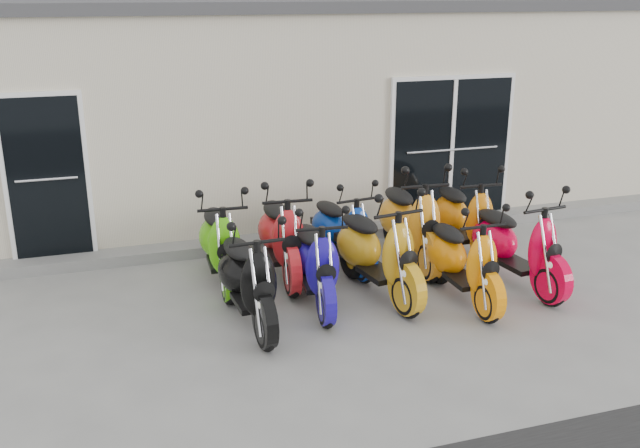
% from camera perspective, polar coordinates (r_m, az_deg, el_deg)
% --- Properties ---
extents(ground, '(80.00, 80.00, 0.00)m').
position_cam_1_polar(ground, '(8.57, 1.23, -5.97)').
color(ground, gray).
rests_on(ground, ground).
extents(building, '(14.00, 6.00, 3.20)m').
position_cam_1_polar(building, '(12.98, -6.30, 9.69)').
color(building, beige).
rests_on(building, ground).
extents(roof_cap, '(14.20, 6.20, 0.16)m').
position_cam_1_polar(roof_cap, '(12.84, -6.57, 17.12)').
color(roof_cap, '#3F3F42').
rests_on(roof_cap, building).
extents(front_step, '(14.00, 0.40, 0.15)m').
position_cam_1_polar(front_step, '(10.34, -2.40, -1.19)').
color(front_step, gray).
rests_on(front_step, ground).
extents(door_left, '(1.07, 0.08, 2.22)m').
position_cam_1_polar(door_left, '(9.84, -21.05, 3.77)').
color(door_left, black).
rests_on(door_left, front_step).
extents(door_right, '(2.02, 0.08, 2.22)m').
position_cam_1_polar(door_right, '(11.09, 10.44, 6.23)').
color(door_right, black).
rests_on(door_right, front_step).
extents(scooter_front_black, '(0.77, 1.88, 1.36)m').
position_cam_1_polar(scooter_front_black, '(7.71, -5.85, -3.43)').
color(scooter_front_black, black).
rests_on(scooter_front_black, ground).
extents(scooter_front_blue, '(0.84, 1.85, 1.33)m').
position_cam_1_polar(scooter_front_blue, '(8.17, -0.43, -2.19)').
color(scooter_front_blue, '#1C0E95').
rests_on(scooter_front_blue, ground).
extents(scooter_front_orange_a, '(0.99, 2.03, 1.44)m').
position_cam_1_polar(scooter_front_orange_a, '(8.41, 4.60, -1.25)').
color(scooter_front_orange_a, orange).
rests_on(scooter_front_orange_a, ground).
extents(scooter_front_orange_b, '(0.65, 1.77, 1.31)m').
position_cam_1_polar(scooter_front_orange_b, '(8.43, 11.38, -1.98)').
color(scooter_front_orange_b, orange).
rests_on(scooter_front_orange_b, ground).
extents(scooter_front_red, '(0.90, 1.94, 1.38)m').
position_cam_1_polar(scooter_front_red, '(9.00, 15.52, -0.74)').
color(scooter_front_red, '#EA0030').
rests_on(scooter_front_red, ground).
extents(scooter_back_green, '(0.76, 1.87, 1.36)m').
position_cam_1_polar(scooter_back_green, '(8.84, -8.04, -0.64)').
color(scooter_back_green, '#4DB90D').
rests_on(scooter_back_green, ground).
extents(scooter_back_red, '(0.82, 1.94, 1.40)m').
position_cam_1_polar(scooter_back_red, '(8.96, -3.13, -0.08)').
color(scooter_back_red, red).
rests_on(scooter_back_red, ground).
extents(scooter_back_blue, '(0.85, 1.79, 1.28)m').
position_cam_1_polar(scooter_back_blue, '(9.29, 1.78, 0.21)').
color(scooter_back_blue, '#09349D').
rests_on(scooter_back_blue, ground).
extents(scooter_back_yellow, '(0.83, 2.03, 1.48)m').
position_cam_1_polar(scooter_back_yellow, '(9.47, 7.24, 1.06)').
color(scooter_back_yellow, orange).
rests_on(scooter_back_yellow, ground).
extents(scooter_back_extra, '(0.76, 1.87, 1.36)m').
position_cam_1_polar(scooter_back_extra, '(9.93, 11.50, 1.30)').
color(scooter_back_extra, orange).
rests_on(scooter_back_extra, ground).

